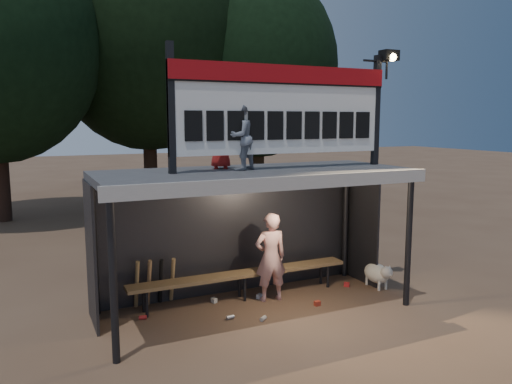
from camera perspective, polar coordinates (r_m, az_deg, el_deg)
ground at (r=8.48m, az=-0.08°, el=-13.25°), size 80.00×80.00×0.00m
player at (r=8.65m, az=1.67°, el=-7.44°), size 0.60×0.42×1.54m
child_a at (r=7.85m, az=-1.79°, el=6.32°), size 0.64×0.60×1.05m
child_b at (r=8.13m, az=-4.08°, el=5.64°), size 0.48×0.39×0.84m
dugout_shelter at (r=8.21m, az=-0.80°, el=-0.60°), size 5.10×2.08×2.32m
scoreboard_assembly at (r=8.14m, az=3.55°, el=9.75°), size 4.10×0.27×1.99m
bench at (r=8.81m, az=-1.61°, el=-9.44°), size 4.00×0.35×0.48m
tree_mid at (r=19.40m, az=-12.39°, el=17.09°), size 7.22×7.22×10.36m
tree_right at (r=19.64m, az=0.21°, el=14.29°), size 6.08×6.08×8.72m
dog at (r=9.68m, az=13.76°, el=-9.00°), size 0.36×0.81×0.49m
bats at (r=8.62m, az=-11.49°, el=-10.04°), size 0.68×0.35×0.84m
litter at (r=8.59m, az=0.15°, el=-12.70°), size 3.95×1.19×0.08m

